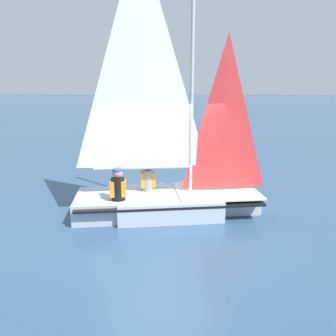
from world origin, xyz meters
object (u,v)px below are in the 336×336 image
object	(u,v)px
sailor_helm	(148,184)
buoy_marker	(119,139)
sailor_crew	(118,192)
sailboat_main	(166,179)

from	to	relation	value
sailor_helm	buoy_marker	xyz separation A→B (m)	(-3.17, 9.59, -0.46)
sailor_crew	buoy_marker	world-z (taller)	sailor_crew
sailor_helm	sailor_crew	xyz separation A→B (m)	(-0.53, -0.76, 0.01)
sailboat_main	buoy_marker	xyz separation A→B (m)	(-3.63, 9.78, -0.64)
sailboat_main	sailor_helm	size ratio (longest dim) A/B	5.15
buoy_marker	sailboat_main	bearing A→B (deg)	-69.67
sailboat_main	buoy_marker	distance (m)	10.45
sailboat_main	sailor_crew	bearing A→B (deg)	-162.38
sailor_helm	sailor_crew	distance (m)	0.93
sailboat_main	buoy_marker	bearing A→B (deg)	97.95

